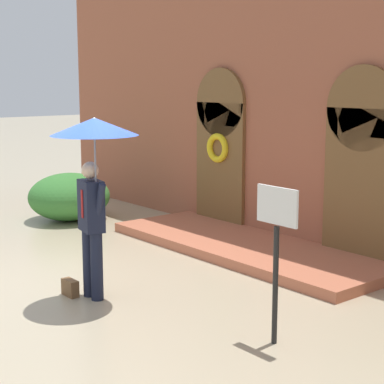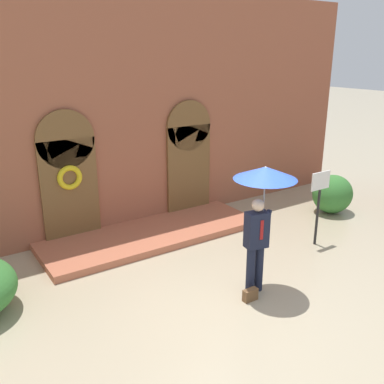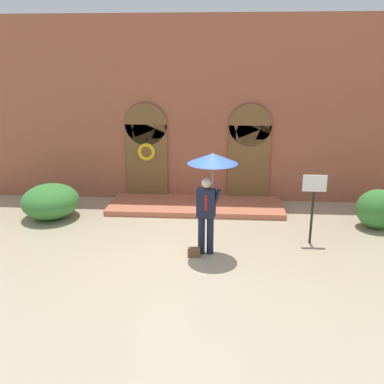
{
  "view_description": "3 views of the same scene",
  "coord_description": "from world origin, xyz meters",
  "px_view_note": "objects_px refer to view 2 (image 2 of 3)",
  "views": [
    {
      "loc": [
        7.46,
        -4.19,
        2.81
      ],
      "look_at": [
        0.29,
        1.68,
        1.2
      ],
      "focal_mm": 60.0,
      "sensor_mm": 36.0,
      "label": 1
    },
    {
      "loc": [
        -4.37,
        -5.24,
        4.23
      ],
      "look_at": [
        0.2,
        1.64,
        1.49
      ],
      "focal_mm": 40.0,
      "sensor_mm": 36.0,
      "label": 2
    },
    {
      "loc": [
        0.71,
        -9.16,
        4.27
      ],
      "look_at": [
        -0.01,
        1.55,
        0.97
      ],
      "focal_mm": 40.0,
      "sensor_mm": 36.0,
      "label": 3
    }
  ],
  "objects_px": {
    "handbag": "(250,295)",
    "shrub_right": "(332,194)",
    "person_with_umbrella": "(263,192)",
    "sign_post": "(319,196)"
  },
  "relations": [
    {
      "from": "handbag",
      "to": "sign_post",
      "type": "height_order",
      "value": "sign_post"
    },
    {
      "from": "handbag",
      "to": "shrub_right",
      "type": "relative_size",
      "value": 0.25
    },
    {
      "from": "sign_post",
      "to": "shrub_right",
      "type": "distance_m",
      "value": 2.36
    },
    {
      "from": "handbag",
      "to": "person_with_umbrella",
      "type": "bearing_deg",
      "value": 29.41
    },
    {
      "from": "person_with_umbrella",
      "to": "sign_post",
      "type": "bearing_deg",
      "value": 17.38
    },
    {
      "from": "sign_post",
      "to": "shrub_right",
      "type": "bearing_deg",
      "value": 30.39
    },
    {
      "from": "sign_post",
      "to": "shrub_right",
      "type": "height_order",
      "value": "sign_post"
    },
    {
      "from": "person_with_umbrella",
      "to": "shrub_right",
      "type": "height_order",
      "value": "person_with_umbrella"
    },
    {
      "from": "handbag",
      "to": "shrub_right",
      "type": "distance_m",
      "value": 5.21
    },
    {
      "from": "person_with_umbrella",
      "to": "sign_post",
      "type": "xyz_separation_m",
      "value": [
        2.42,
        0.76,
        -0.75
      ]
    }
  ]
}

